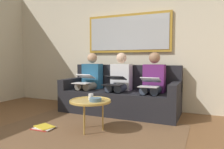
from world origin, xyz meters
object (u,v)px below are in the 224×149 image
Objects in this scene: coffee_table at (90,101)px; bowl at (95,100)px; framed_mirror at (128,33)px; laptop_white at (84,79)px; person_middle at (119,81)px; person_right at (90,79)px; person_left at (153,82)px; laptop_silver at (150,83)px; laptop_black at (115,81)px; couch at (121,96)px; cup at (91,97)px; magazine_stack at (44,128)px.

bowl is (-0.10, 0.04, 0.04)m from coffee_table.
bowl is at bearing 94.31° from framed_mirror.
person_middle is at bearing -160.32° from laptop_white.
bowl is 0.14× the size of person_right.
person_left reaches higher than laptop_white.
coffee_table is at bearing 119.94° from person_right.
laptop_white is (1.28, -0.01, 0.01)m from laptop_silver.
coffee_table is 1.66× the size of laptop_silver.
framed_mirror is 1.56× the size of person_middle.
laptop_black is (0.02, -0.91, 0.20)m from coffee_table.
framed_mirror is (0.00, -0.39, 1.24)m from couch.
cup is (-0.02, 1.19, 0.17)m from couch.
person_right is 3.49× the size of magazine_stack.
framed_mirror is 4.86× the size of laptop_black.
coffee_table is at bearing 90.77° from framed_mirror.
bowl is at bearing 158.16° from coffee_table.
laptop_white reaches higher than magazine_stack.
cup is 0.90m from laptop_black.
laptop_white is at bearing -54.28° from coffee_table.
person_left is (-0.62, -1.12, 0.12)m from cup.
person_middle is (0.00, 0.07, 0.30)m from couch.
laptop_white is 1.27m from magazine_stack.
person_left reaches higher than cup.
laptop_silver is 0.95× the size of laptop_black.
person_left is 2.89× the size of laptop_white.
laptop_silver reaches higher than cup.
bowl is 0.45× the size of laptop_black.
framed_mirror reaches higher than coffee_table.
person_left is 0.64m from person_middle.
couch is 0.71m from person_right.
person_right is 0.23m from laptop_white.
cup is at bearing 54.84° from laptop_silver.
cup is 1.29m from person_left.
coffee_table is at bearing 55.86° from laptop_silver.
couch is at bearing -88.98° from coffee_table.
coffee_table is 0.94m from laptop_black.
cup is 0.08× the size of person_left.
laptop_silver is at bearing 90.00° from person_left.
person_left reaches higher than coffee_table.
person_right is at bearing 0.00° from person_left.
cup is (-0.02, 1.58, -1.07)m from framed_mirror.
cup is 0.28× the size of magazine_stack.
laptop_white is at bearing -0.36° from laptop_silver.
laptop_silver is 0.31× the size of person_right.
laptop_black is at bearing 90.00° from couch.
coffee_table is 1.58× the size of laptop_black.
person_left is 1.28m from person_right.
bowl reaches higher than coffee_table.
cup is at bearing 120.28° from person_right.
laptop_white reaches higher than cup.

